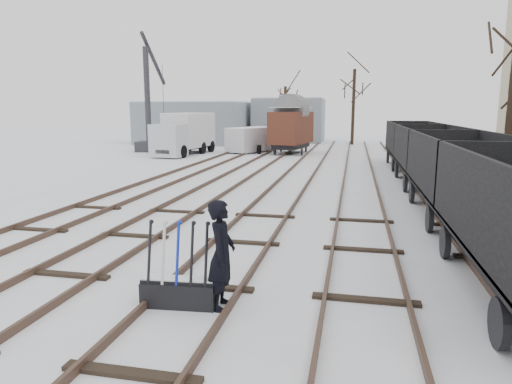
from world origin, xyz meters
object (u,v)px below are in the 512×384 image
worker (222,255)px  panel_van (252,139)px  ground_frame (179,290)px  lorry (185,133)px  box_van_wagon (291,127)px  crane (150,121)px

worker → panel_van: panel_van is taller
ground_frame → lorry: size_ratio=0.21×
box_van_wagon → crane: 11.37m
crane → lorry: bearing=-33.6°
ground_frame → box_van_wagon: box_van_wagon is taller
ground_frame → box_van_wagon: 27.96m
lorry → panel_van: size_ratio=1.45×
worker → crane: 30.55m
ground_frame → worker: 1.01m
box_van_wagon → crane: bearing=-165.9°
ground_frame → box_van_wagon: bearing=89.0°
ground_frame → crane: size_ratio=0.16×
box_van_wagon → panel_van: (-3.21, 0.41, -1.02)m
box_van_wagon → panel_van: size_ratio=1.03×
ground_frame → crane: (-13.20, 27.24, 2.13)m
worker → crane: crane is taller
box_van_wagon → lorry: size_ratio=0.71×
worker → crane: size_ratio=0.21×
lorry → worker: bearing=-61.5°
ground_frame → box_van_wagon: size_ratio=0.30×
panel_van → crane: size_ratio=0.52×
box_van_wagon → crane: size_ratio=0.54×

